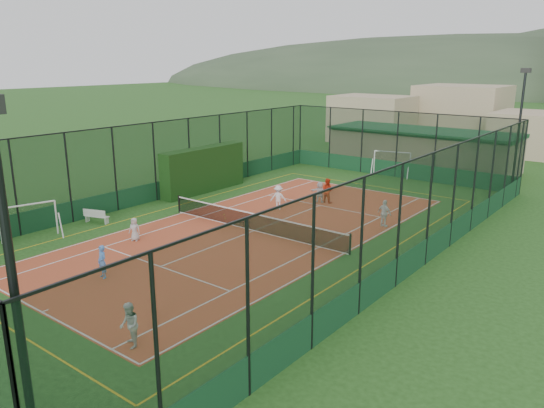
# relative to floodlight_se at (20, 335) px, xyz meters

# --- Properties ---
(ground) EXTENTS (300.00, 300.00, 0.00)m
(ground) POSITION_rel_floodlight_se_xyz_m (-8.60, 16.60, -4.12)
(ground) COLOR #244C1A
(ground) RESTS_ON ground
(court_slab) EXTENTS (11.17, 23.97, 0.01)m
(court_slab) POSITION_rel_floodlight_se_xyz_m (-8.60, 16.60, -4.12)
(court_slab) COLOR #B04D27
(court_slab) RESTS_ON ground
(tennis_net) EXTENTS (11.67, 0.12, 1.06)m
(tennis_net) POSITION_rel_floodlight_se_xyz_m (-8.60, 16.60, -3.59)
(tennis_net) COLOR black
(tennis_net) RESTS_ON ground
(perimeter_fence) EXTENTS (18.12, 34.12, 5.00)m
(perimeter_fence) POSITION_rel_floodlight_se_xyz_m (-8.60, 16.60, -1.62)
(perimeter_fence) COLOR black
(perimeter_fence) RESTS_ON ground
(floodlight_se) EXTENTS (0.60, 0.26, 8.25)m
(floodlight_se) POSITION_rel_floodlight_se_xyz_m (0.00, 0.00, 0.00)
(floodlight_se) COLOR black
(floodlight_se) RESTS_ON ground
(floodlight_ne) EXTENTS (0.60, 0.26, 8.25)m
(floodlight_ne) POSITION_rel_floodlight_se_xyz_m (0.00, 33.20, 0.00)
(floodlight_ne) COLOR black
(floodlight_ne) RESTS_ON ground
(clubhouse) EXTENTS (15.20, 7.20, 3.15)m
(clubhouse) POSITION_rel_floodlight_se_xyz_m (-8.60, 38.60, -2.55)
(clubhouse) COLOR tan
(clubhouse) RESTS_ON ground
(hedge_left) EXTENTS (1.04, 6.94, 3.04)m
(hedge_left) POSITION_rel_floodlight_se_xyz_m (-16.90, 21.20, -2.61)
(hedge_left) COLOR black
(hedge_left) RESTS_ON ground
(white_bench) EXTENTS (1.49, 0.84, 0.81)m
(white_bench) POSITION_rel_floodlight_se_xyz_m (-16.40, 12.34, -3.72)
(white_bench) COLOR white
(white_bench) RESTS_ON ground
(futsal_goal_near) EXTENTS (2.85, 1.48, 1.77)m
(futsal_goal_near) POSITION_rel_floodlight_se_xyz_m (-16.73, 8.69, -3.24)
(futsal_goal_near) COLOR white
(futsal_goal_near) RESTS_ON ground
(futsal_goal_far) EXTENTS (2.99, 1.51, 1.85)m
(futsal_goal_far) POSITION_rel_floodlight_se_xyz_m (-9.06, 33.90, -3.20)
(futsal_goal_far) COLOR white
(futsal_goal_far) RESTS_ON ground
(child_near_left) EXTENTS (0.68, 0.60, 1.17)m
(child_near_left) POSITION_rel_floodlight_se_xyz_m (-12.30, 11.74, -3.53)
(child_near_left) COLOR silver
(child_near_left) RESTS_ON court_slab
(child_near_mid) EXTENTS (0.55, 0.40, 1.40)m
(child_near_mid) POSITION_rel_floodlight_se_xyz_m (-9.54, 7.95, -3.42)
(child_near_mid) COLOR #4F8EE2
(child_near_mid) RESTS_ON court_slab
(child_near_right) EXTENTS (0.91, 0.84, 1.49)m
(child_near_right) POSITION_rel_floodlight_se_xyz_m (-4.14, 5.19, -3.37)
(child_near_right) COLOR silver
(child_near_right) RESTS_ON court_slab
(child_far_left) EXTENTS (1.10, 0.99, 1.48)m
(child_far_left) POSITION_rel_floodlight_se_xyz_m (-10.11, 20.69, -3.37)
(child_far_left) COLOR silver
(child_far_left) RESTS_ON court_slab
(child_far_right) EXTENTS (0.93, 0.55, 1.49)m
(child_far_right) POSITION_rel_floodlight_se_xyz_m (-3.51, 21.48, -3.37)
(child_far_right) COLOR white
(child_far_right) RESTS_ON court_slab
(child_far_back) EXTENTS (1.30, 0.88, 1.34)m
(child_far_back) POSITION_rel_floodlight_se_xyz_m (-9.04, 23.61, -3.44)
(child_far_back) COLOR silver
(child_far_back) RESTS_ON court_slab
(coach) EXTENTS (0.78, 0.62, 1.57)m
(coach) POSITION_rel_floodlight_se_xyz_m (-8.65, 23.85, -3.33)
(coach) COLOR #B72C13
(coach) RESTS_ON court_slab
(tennis_balls) EXTENTS (6.24, 1.22, 0.07)m
(tennis_balls) POSITION_rel_floodlight_se_xyz_m (-8.46, 17.88, -4.08)
(tennis_balls) COLOR #CCE033
(tennis_balls) RESTS_ON court_slab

